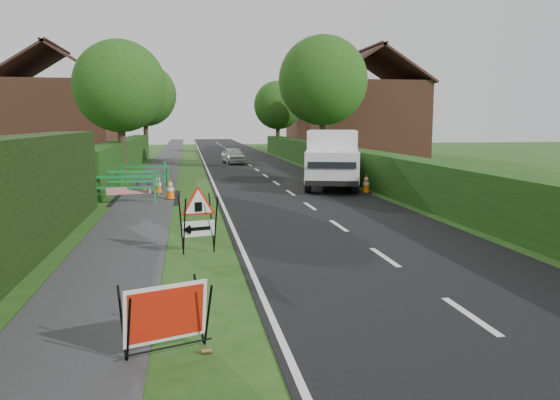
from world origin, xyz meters
TOP-DOWN VIEW (x-y plane):
  - ground at (0.00, 0.00)m, footprint 120.00×120.00m
  - road_surface at (2.50, 35.00)m, footprint 6.00×90.00m
  - footpath at (-3.00, 35.00)m, footprint 2.00×90.00m
  - hedge_west_far at (-5.00, 22.00)m, footprint 1.00×24.00m
  - hedge_east at (6.50, 16.00)m, footprint 1.20×50.00m
  - house_west at (-10.00, 30.00)m, footprint 7.50×7.40m
  - house_east_a at (11.00, 28.00)m, footprint 7.50×7.40m
  - house_east_b at (12.00, 42.00)m, footprint 7.50×7.40m
  - tree_nw at (-4.60, 18.00)m, footprint 4.40×4.40m
  - tree_ne at (6.40, 22.00)m, footprint 5.20×5.20m
  - tree_fw at (-4.60, 34.00)m, footprint 4.80×4.80m
  - tree_fe at (6.40, 38.00)m, footprint 4.20×4.20m
  - red_rect_sign at (-1.79, -3.06)m, footprint 1.15×0.92m
  - triangle_sign at (-1.33, 1.97)m, footprint 1.02×1.02m
  - works_van at (4.59, 13.04)m, footprint 3.36×5.67m
  - traffic_cone_0 at (5.47, 11.10)m, footprint 0.38×0.38m
  - traffic_cone_1 at (4.82, 14.02)m, footprint 0.38×0.38m
  - traffic_cone_2 at (4.75, 15.45)m, footprint 0.38×0.38m
  - traffic_cone_3 at (-2.13, 10.52)m, footprint 0.38×0.38m
  - traffic_cone_4 at (-2.65, 12.26)m, footprint 0.38×0.38m
  - ped_barrier_0 at (-3.62, 9.75)m, footprint 2.09×0.58m
  - ped_barrier_1 at (-3.60, 11.80)m, footprint 2.08×0.47m
  - ped_barrier_2 at (-3.29, 14.09)m, footprint 2.08×0.84m
  - ped_barrier_3 at (-2.45, 14.93)m, footprint 0.51×2.08m
  - redwhite_plank at (-3.50, 9.75)m, footprint 1.47×0.35m
  - litter_can at (-1.31, -3.14)m, footprint 0.12×0.07m
  - hatchback_car at (1.60, 27.39)m, footprint 1.65×3.33m

SIDE VIEW (x-z plane):
  - ground at x=0.00m, z-range 0.00..0.00m
  - hedge_west_far at x=-5.00m, z-range -0.90..0.90m
  - hedge_east at x=6.50m, z-range -0.75..0.75m
  - redwhite_plank at x=-3.50m, z-range -0.12..0.12m
  - litter_can at x=-1.31m, z-range -0.03..0.03m
  - road_surface at x=2.50m, z-range -0.01..0.01m
  - footpath at x=-3.00m, z-range -0.01..0.02m
  - traffic_cone_0 at x=5.47m, z-range 0.00..0.79m
  - traffic_cone_1 at x=4.82m, z-range 0.00..0.79m
  - traffic_cone_2 at x=4.75m, z-range 0.00..0.79m
  - traffic_cone_3 at x=-2.13m, z-range 0.00..0.79m
  - traffic_cone_4 at x=-2.65m, z-range 0.00..0.79m
  - red_rect_sign at x=-1.79m, z-range 0.06..0.93m
  - hatchback_car at x=1.60m, z-range 0.00..1.09m
  - ped_barrier_0 at x=-3.62m, z-range 0.13..1.13m
  - ped_barrier_1 at x=-3.60m, z-range 0.13..1.13m
  - ped_barrier_2 at x=-3.29m, z-range 0.13..1.13m
  - ped_barrier_3 at x=-2.45m, z-range 0.13..1.13m
  - triangle_sign at x=-1.33m, z-range 0.24..1.49m
  - works_van at x=4.59m, z-range 0.07..2.50m
  - house_west at x=-10.00m, z-range -1.04..6.84m
  - house_east_a at x=11.00m, z-range -1.04..6.84m
  - house_east_b at x=12.00m, z-range -1.04..6.84m
  - tree_fe at x=6.40m, z-range 1.05..7.39m
  - tree_nw at x=-4.60m, z-range 1.13..7.83m
  - tree_fw at x=-4.60m, z-range 1.21..8.45m
  - tree_ne at x=6.40m, z-range 1.28..9.07m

